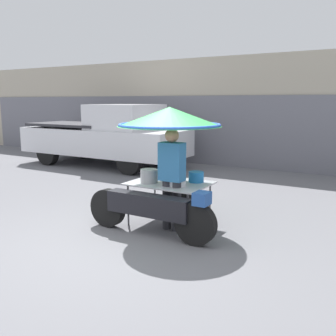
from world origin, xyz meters
The scene contains 5 objects.
ground_plane centered at (0.00, 0.00, 0.00)m, with size 36.00×36.00×0.00m, color slate.
shopfront_building centered at (0.00, 7.91, 1.67)m, with size 28.00×2.06×3.35m.
vendor_motorcycle_cart centered at (0.26, 1.08, 1.41)m, with size 2.20×1.66×1.92m.
vendor_person centered at (0.43, 0.94, 0.90)m, with size 0.38×0.22×1.60m.
pickup_truck centered at (-4.28, 5.08, 0.94)m, with size 5.37×1.98×1.91m.
Camera 1 is at (3.26, -3.98, 2.01)m, focal length 40.00 mm.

